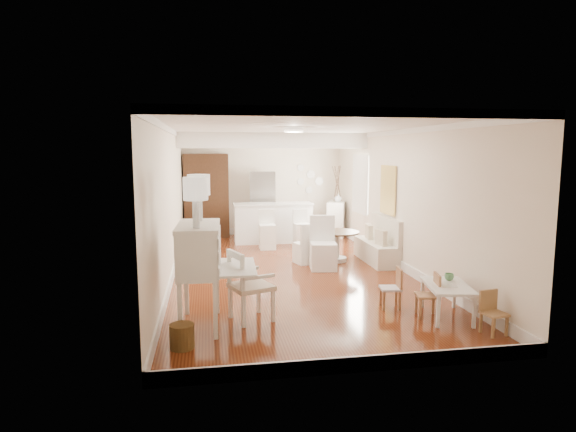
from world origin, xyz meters
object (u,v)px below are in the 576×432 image
object	(u,v)px
sideboard	(337,219)
dining_table	(337,246)
slip_chair_near	(323,243)
kids_table	(447,301)
bar_stool_right	(302,228)
gustavian_armchair	(251,285)
kids_chair_a	(427,295)
wicker_basket	(182,336)
pantry_cabinet	(207,196)
fridge	(275,204)
kids_chair_c	(494,313)
slip_chair_far	(305,243)
breakfast_counter	(273,223)
bar_stool_left	(267,230)
kids_chair_b	(390,288)
secretary_bureau	(199,275)

from	to	relation	value
sideboard	dining_table	bearing A→B (deg)	-84.24
dining_table	slip_chair_near	xyz separation A→B (m)	(-0.46, -0.65, 0.21)
kids_table	bar_stool_right	size ratio (longest dim) A/B	1.05
gustavian_armchair	kids_chair_a	bearing A→B (deg)	-116.88
wicker_basket	bar_stool_right	xyz separation A→B (m)	(2.65, 5.97, 0.31)
dining_table	sideboard	distance (m)	3.20
kids_table	pantry_cabinet	xyz separation A→B (m)	(-3.38, 7.20, 0.91)
slip_chair_near	fridge	world-z (taller)	fridge
dining_table	slip_chair_near	world-z (taller)	slip_chair_near
kids_chair_c	dining_table	xyz separation A→B (m)	(-0.90, 4.42, 0.04)
slip_chair_near	bar_stool_right	world-z (taller)	slip_chair_near
slip_chair_far	breakfast_counter	xyz separation A→B (m)	(-0.36, 2.48, 0.08)
breakfast_counter	bar_stool_right	bearing A→B (deg)	-45.78
sideboard	wicker_basket	bearing A→B (deg)	-97.21
kids_chair_c	dining_table	distance (m)	4.51
gustavian_armchair	slip_chair_far	size ratio (longest dim) A/B	1.16
slip_chair_far	bar_stool_left	world-z (taller)	bar_stool_left
kids_chair_a	sideboard	bearing A→B (deg)	-172.20
wicker_basket	kids_chair_b	size ratio (longest dim) A/B	0.47
slip_chair_far	slip_chair_near	bearing A→B (deg)	96.50
gustavian_armchair	kids_table	world-z (taller)	gustavian_armchair
secretary_bureau	bar_stool_left	size ratio (longest dim) A/B	1.47
dining_table	breakfast_counter	distance (m)	2.64
gustavian_armchair	dining_table	world-z (taller)	gustavian_armchair
kids_chair_b	kids_chair_c	bearing A→B (deg)	45.33
kids_table	dining_table	size ratio (longest dim) A/B	1.00
fridge	kids_table	bearing A→B (deg)	-78.33
breakfast_counter	fridge	xyz separation A→B (m)	(0.20, 1.05, 0.39)
wicker_basket	sideboard	size ratio (longest dim) A/B	0.29
slip_chair_far	bar_stool_right	size ratio (longest dim) A/B	0.95
breakfast_counter	kids_chair_b	bearing A→B (deg)	-79.51
slip_chair_far	pantry_cabinet	distance (m)	4.17
kids_chair_a	dining_table	distance (m)	3.65
bar_stool_left	fridge	bearing A→B (deg)	77.70
dining_table	bar_stool_right	size ratio (longest dim) A/B	1.05
dining_table	fridge	size ratio (longest dim) A/B	0.54
bar_stool_right	breakfast_counter	bearing A→B (deg)	128.59
wicker_basket	fridge	xyz separation A→B (m)	(2.21, 7.67, 0.75)
sideboard	breakfast_counter	bearing A→B (deg)	-139.64
breakfast_counter	pantry_cabinet	xyz separation A→B (m)	(-1.70, 1.08, 0.63)
slip_chair_far	kids_chair_b	bearing A→B (deg)	85.77
kids_chair_c	fridge	world-z (taller)	fridge
slip_chair_near	pantry_cabinet	world-z (taller)	pantry_cabinet
gustavian_armchair	wicker_basket	xyz separation A→B (m)	(-0.92, -0.86, -0.35)
secretary_bureau	kids_chair_a	xyz separation A→B (m)	(3.21, -0.16, -0.38)
kids_table	sideboard	bearing A→B (deg)	88.15
slip_chair_near	slip_chair_far	bearing A→B (deg)	120.35
gustavian_armchair	dining_table	size ratio (longest dim) A/B	1.04
kids_chair_b	slip_chair_near	size ratio (longest dim) A/B	0.59
pantry_cabinet	kids_chair_b	bearing A→B (deg)	-67.70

